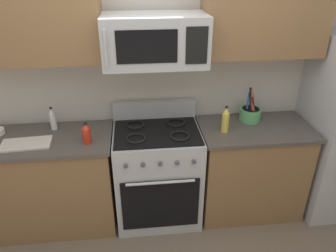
# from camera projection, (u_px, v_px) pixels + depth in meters

# --- Properties ---
(wall_back) EXTENTS (8.00, 0.10, 2.60)m
(wall_back) POSITION_uv_depth(u_px,v_px,m) (153.00, 76.00, 2.92)
(wall_back) COLOR beige
(wall_back) RESTS_ON ground
(counter_left) EXTENTS (1.14, 0.60, 0.91)m
(counter_left) POSITION_uv_depth(u_px,v_px,m) (52.00, 182.00, 2.89)
(counter_left) COLOR olive
(counter_left) RESTS_ON ground
(range_oven) EXTENTS (0.76, 0.64, 1.09)m
(range_oven) POSITION_uv_depth(u_px,v_px,m) (158.00, 173.00, 2.98)
(range_oven) COLOR #B2B5BA
(range_oven) RESTS_ON ground
(counter_right) EXTENTS (0.99, 0.60, 0.91)m
(counter_right) POSITION_uv_depth(u_px,v_px,m) (250.00, 169.00, 3.07)
(counter_right) COLOR olive
(counter_right) RESTS_ON ground
(microwave) EXTENTS (0.79, 0.44, 0.38)m
(microwave) POSITION_uv_depth(u_px,v_px,m) (155.00, 40.00, 2.44)
(microwave) COLOR #B2B5BA
(upper_cabinets_left) EXTENTS (1.13, 0.34, 0.78)m
(upper_cabinets_left) POSITION_uv_depth(u_px,v_px,m) (22.00, 9.00, 2.35)
(upper_cabinets_left) COLOR olive
(upper_cabinets_right) EXTENTS (0.98, 0.34, 0.78)m
(upper_cabinets_right) POSITION_uv_depth(u_px,v_px,m) (266.00, 6.00, 2.53)
(upper_cabinets_right) COLOR olive
(utensil_crock) EXTENTS (0.19, 0.19, 0.32)m
(utensil_crock) POSITION_uv_depth(u_px,v_px,m) (250.00, 114.00, 2.95)
(utensil_crock) COLOR #59AD66
(utensil_crock) RESTS_ON counter_right
(cutting_board) EXTENTS (0.40, 0.23, 0.02)m
(cutting_board) POSITION_uv_depth(u_px,v_px,m) (26.00, 144.00, 2.59)
(cutting_board) COLOR silver
(cutting_board) RESTS_ON counter_left
(bottle_oil) EXTENTS (0.06, 0.06, 0.24)m
(bottle_oil) POSITION_uv_depth(u_px,v_px,m) (225.00, 120.00, 2.74)
(bottle_oil) COLOR gold
(bottle_oil) RESTS_ON counter_right
(bottle_hot_sauce) EXTENTS (0.07, 0.07, 0.18)m
(bottle_hot_sauce) POSITION_uv_depth(u_px,v_px,m) (86.00, 134.00, 2.58)
(bottle_hot_sauce) COLOR red
(bottle_hot_sauce) RESTS_ON counter_left
(bottle_vinegar) EXTENTS (0.05, 0.05, 0.21)m
(bottle_vinegar) POSITION_uv_depth(u_px,v_px,m) (53.00, 119.00, 2.79)
(bottle_vinegar) COLOR silver
(bottle_vinegar) RESTS_ON counter_left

